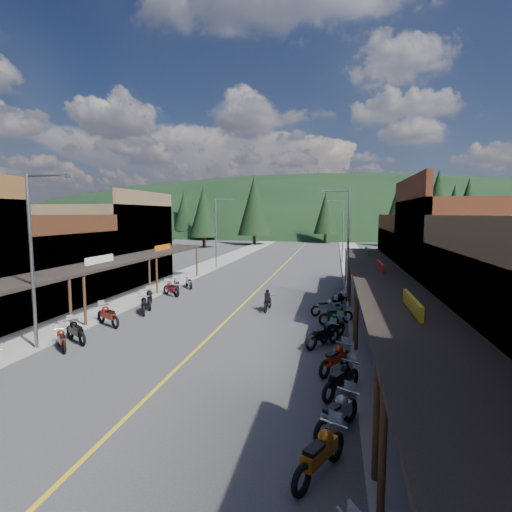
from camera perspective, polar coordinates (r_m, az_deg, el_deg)
The scene contains 44 objects.
ground at distance 23.12m, azimuth -4.77°, elevation -9.66°, with size 220.00×220.00×0.00m, color #38383A.
centerline at distance 42.30m, azimuth 2.74°, elevation -2.47°, with size 0.15×90.00×0.01m, color gold.
sidewalk_west at distance 44.41m, azimuth -8.43°, elevation -2.03°, with size 3.40×94.00×0.15m, color gray.
sidewalk_east at distance 41.91m, azimuth 14.60°, elevation -2.64°, with size 3.40×94.00×0.15m, color gray.
shop_west_2 at distance 30.73m, azimuth -29.33°, elevation -1.69°, with size 10.90×9.00×6.20m.
shop_west_3 at distance 38.40m, azimuth -20.11°, elevation 1.58°, with size 10.90×10.20×8.20m.
shop_east_2 at distance 24.44m, azimuth 29.29°, elevation -1.14°, with size 10.90×9.00×8.20m.
shop_east_3 at distance 33.74m, azimuth 24.15°, elevation -0.82°, with size 10.90×10.20×6.20m.
streetlight_0 at distance 20.31m, azimuth -29.12°, elevation 0.24°, with size 2.16×0.18×8.00m.
streetlight_1 at distance 45.36m, azimuth -5.58°, elevation 3.73°, with size 2.16×0.18×8.00m.
streetlight_2 at distance 29.44m, azimuth 12.75°, elevation 2.40°, with size 2.16×0.18×8.00m.
streetlight_3 at distance 51.42m, azimuth 12.15°, elevation 3.89°, with size 2.16×0.18×8.00m.
ridge_hill at distance 156.63m, azimuth 9.03°, elevation 3.65°, with size 310.00×140.00×60.00m, color black.
pine_0 at distance 95.32m, azimuth -17.80°, elevation 5.87°, with size 5.04×5.04×11.00m.
pine_1 at distance 96.25m, azimuth -7.04°, elevation 6.55°, with size 5.88×5.88×12.50m.
pine_2 at distance 81.03m, azimuth -0.25°, elevation 7.24°, with size 6.72×6.72×14.00m.
pine_3 at distance 87.41m, azimuth 9.90°, elevation 6.08°, with size 5.04×5.04×11.00m.
pine_4 at distance 82.24m, azimuth 19.67°, elevation 6.35°, with size 5.88×5.88×12.50m.
pine_5 at distance 97.45m, azimuth 28.05°, elevation 6.33°, with size 6.72×6.72×14.00m.
pine_7 at distance 104.61m, azimuth -10.19°, elevation 6.46°, with size 5.88×5.88×12.50m.
pine_8 at distance 67.55m, azimuth -13.45°, elevation 5.62°, with size 4.48×4.48×10.00m.
pine_9 at distance 68.72m, azimuth 26.43°, elevation 5.50°, with size 4.93×4.93×10.80m.
pine_10 at distance 75.37m, azimuth -7.48°, elevation 6.37°, with size 5.38×5.38×11.60m.
pine_11 at distance 60.97m, azimuth 24.53°, elevation 6.36°, with size 5.82×5.82×12.40m.
bike_west_5 at distance 20.78m, azimuth -26.02°, elevation -10.55°, with size 0.62×1.86×1.06m, color maroon, non-canonical shape.
bike_west_6 at distance 21.56m, azimuth -24.34°, elevation -9.65°, with size 0.71×2.14×1.22m, color black, non-canonical shape.
bike_west_7 at distance 23.96m, azimuth -20.40°, elevation -7.84°, with size 0.77×2.30×1.31m, color maroon, non-canonical shape.
bike_west_8 at distance 26.21m, azimuth -15.72°, elevation -6.65°, with size 0.69×2.08×1.19m, color black, non-canonical shape.
bike_west_9 at distance 27.66m, azimuth -14.97°, elevation -5.80°, with size 0.78×2.35×1.34m, color black, non-canonical shape.
bike_west_10 at distance 31.26m, azimuth -12.02°, elevation -4.47°, with size 0.72×2.17×1.24m, color maroon, non-canonical shape.
bike_west_11 at distance 32.43m, azimuth -11.28°, elevation -4.03°, with size 0.75×2.26×1.29m, color gray, non-canonical shape.
bike_west_12 at distance 34.25m, azimuth -9.58°, elevation -3.65°, with size 0.63×1.90×1.08m, color gray, non-canonical shape.
bike_east_2 at distance 10.59m, azimuth 9.12°, elevation -25.88°, with size 0.76×2.27×1.30m, color #9B550B, non-canonical shape.
bike_east_3 at distance 12.39m, azimuth 11.48°, elevation -20.99°, with size 0.74×2.22×1.27m, color gray, non-canonical shape.
bike_east_4 at distance 14.62m, azimuth 12.09°, elevation -16.67°, with size 0.74×2.21×1.26m, color black, non-canonical shape.
bike_east_5 at distance 16.48m, azimuth 11.27°, elevation -14.01°, with size 0.73×2.18×1.25m, color #A8230C, non-canonical shape.
bike_east_6 at distance 19.33m, azimuth 9.56°, elevation -10.94°, with size 0.73×2.20×1.26m, color black, non-canonical shape.
bike_east_7 at distance 20.50m, azimuth 10.92°, elevation -9.92°, with size 0.76×2.27×1.30m, color black, non-canonical shape.
bike_east_8 at distance 23.28m, azimuth 11.36°, elevation -8.08°, with size 0.72×2.15×1.23m, color #0D4521, non-canonical shape.
bike_east_9 at distance 25.18m, azimuth 10.00°, elevation -7.04°, with size 0.69×2.06×1.18m, color #A5A6AB, non-canonical shape.
bike_east_10 at distance 27.51m, azimuth 11.61°, elevation -6.01°, with size 0.66×1.98×1.13m, color black, non-canonical shape.
rider_on_bike at distance 25.98m, azimuth 1.68°, elevation -6.57°, with size 0.70×1.92×1.44m.
pedestrian_east_a at distance 15.43m, azimuth 20.43°, elevation -14.15°, with size 0.63×0.41×1.73m, color #2B2030.
pedestrian_east_b at distance 36.81m, azimuth 14.25°, elevation -2.36°, with size 0.82×0.47×1.69m, color #4D4030.
Camera 1 is at (6.20, -21.38, 6.23)m, focal length 28.00 mm.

